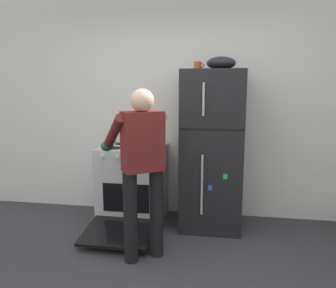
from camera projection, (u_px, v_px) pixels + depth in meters
kitchen_wall_back at (178, 108)px, 4.08m from camera, size 6.00×0.10×2.70m
refrigerator at (212, 150)px, 3.72m from camera, size 0.68×0.72×1.79m
stove_range at (133, 185)px, 3.93m from camera, size 0.76×1.22×0.92m
person_cook at (141, 159)px, 2.99m from camera, size 0.70×0.77×1.60m
red_pot at (145, 142)px, 3.78m from camera, size 0.34×0.24×0.11m
coffee_mug at (198, 66)px, 3.63m from camera, size 0.11×0.08×0.10m
pepper_mill at (114, 136)px, 4.09m from camera, size 0.05×0.05×0.17m
mixing_bowl at (221, 63)px, 3.54m from camera, size 0.32×0.32×0.14m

